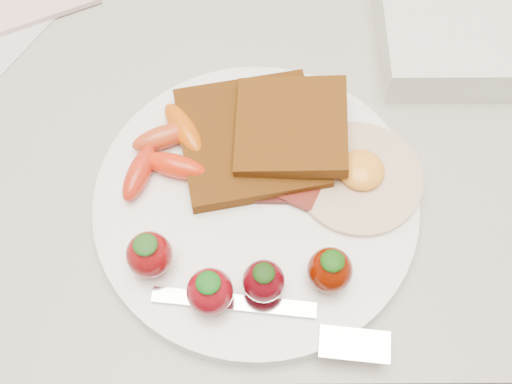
{
  "coord_description": "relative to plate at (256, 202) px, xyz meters",
  "views": [
    {
      "loc": [
        0.02,
        1.31,
        1.39
      ],
      "look_at": [
        0.02,
        1.55,
        0.93
      ],
      "focal_mm": 45.0,
      "sensor_mm": 36.0,
      "label": 1
    }
  ],
  "objects": [
    {
      "name": "fork",
      "position": [
        0.02,
        -0.11,
        0.01
      ],
      "size": [
        0.18,
        0.06,
        0.0
      ],
      "color": "silver",
      "rests_on": "plate"
    },
    {
      "name": "toast_lower",
      "position": [
        -0.0,
        0.05,
        0.02
      ],
      "size": [
        0.14,
        0.14,
        0.01
      ],
      "primitive_type": "cube",
      "rotation": [
        0.0,
        0.0,
        0.19
      ],
      "color": "#362007",
      "rests_on": "plate"
    },
    {
      "name": "plate",
      "position": [
        0.0,
        0.0,
        0.0
      ],
      "size": [
        0.27,
        0.27,
        0.02
      ],
      "primitive_type": "cylinder",
      "color": "white",
      "rests_on": "counter"
    },
    {
      "name": "fried_egg",
      "position": [
        0.09,
        0.02,
        0.01
      ],
      "size": [
        0.14,
        0.14,
        0.02
      ],
      "color": "white",
      "rests_on": "plate"
    },
    {
      "name": "bacon_strips",
      "position": [
        0.0,
        0.01,
        0.01
      ],
      "size": [
        0.1,
        0.06,
        0.01
      ],
      "color": "black",
      "rests_on": "plate"
    },
    {
      "name": "toast_upper",
      "position": [
        0.03,
        0.06,
        0.03
      ],
      "size": [
        0.1,
        0.1,
        0.02
      ],
      "primitive_type": "cube",
      "rotation": [
        0.0,
        -0.1,
        -0.05
      ],
      "color": "#42190A",
      "rests_on": "toast_lower"
    },
    {
      "name": "baby_carrots",
      "position": [
        -0.08,
        0.04,
        0.02
      ],
      "size": [
        0.08,
        0.1,
        0.02
      ],
      "color": "#BD3C18",
      "rests_on": "plate"
    },
    {
      "name": "counter",
      "position": [
        -0.02,
        0.15,
        -0.46
      ],
      "size": [
        2.0,
        0.6,
        0.9
      ],
      "primitive_type": "cube",
      "color": "gray",
      "rests_on": "ground"
    },
    {
      "name": "strawberries",
      "position": [
        -0.02,
        -0.07,
        0.03
      ],
      "size": [
        0.17,
        0.06,
        0.04
      ],
      "color": "maroon",
      "rests_on": "plate"
    }
  ]
}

